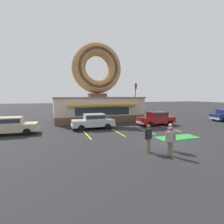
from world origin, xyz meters
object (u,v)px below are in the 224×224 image
putting_flag_pin (192,131)px  trash_bin (61,121)px  car_champagne (11,125)px  car_silver (94,121)px  pedestrian_blue_sweater_man (170,136)px  car_red (156,118)px  pedestrian_leather_jacket_man (148,137)px  traffic_light_pole (136,95)px  pedestrian_hooded_kid (170,140)px  golf_ball (170,138)px

putting_flag_pin → trash_bin: bearing=136.5°
car_champagne → car_silver: bearing=1.6°
car_silver → pedestrian_blue_sweater_man: 9.33m
car_red → pedestrian_leather_jacket_man: (-6.32, -8.58, 0.11)m
traffic_light_pole → pedestrian_hooded_kid: bearing=-111.8°
pedestrian_hooded_kid → trash_bin: size_ratio=1.75×
car_silver → car_red: size_ratio=0.99×
golf_ball → car_silver: 8.04m
car_silver → pedestrian_blue_sweater_man: bearing=-72.0°
pedestrian_hooded_kid → car_red: bearing=60.3°
trash_bin → traffic_light_pole: bearing=26.2°
pedestrian_blue_sweater_man → traffic_light_pole: traffic_light_pole is taller
car_red → pedestrian_blue_sweater_man: (-4.81, -8.70, 0.10)m
golf_ball → putting_flag_pin: size_ratio=0.08×
car_red → traffic_light_pole: traffic_light_pole is taller
pedestrian_blue_sweater_man → trash_bin: pedestrian_blue_sweater_man is taller
pedestrian_hooded_kid → putting_flag_pin: bearing=34.8°
pedestrian_hooded_kid → pedestrian_blue_sweater_man: bearing=52.8°
putting_flag_pin → pedestrian_hooded_kid: size_ratio=0.32×
trash_bin → pedestrian_hooded_kid: bearing=-68.3°
pedestrian_hooded_kid → trash_bin: (-5.35, 13.46, -0.45)m
pedestrian_blue_sweater_man → car_silver: bearing=108.0°
car_red → traffic_light_pole: 11.14m
golf_ball → car_silver: size_ratio=0.01×
golf_ball → car_champagne: 14.04m
car_silver → pedestrian_hooded_kid: (2.23, -9.73, 0.08)m
car_champagne → traffic_light_pole: size_ratio=0.79×
pedestrian_leather_jacket_man → golf_ball: bearing=34.5°
putting_flag_pin → pedestrian_leather_jacket_man: size_ratio=0.31×
pedestrian_blue_sweater_man → traffic_light_pole: size_ratio=0.30×
car_champagne → trash_bin: 6.06m
car_red → golf_ball: bearing=-114.4°
car_red → traffic_light_pole: bearing=76.3°
pedestrian_hooded_kid → trash_bin: bearing=111.7°
traffic_light_pole → trash_bin: bearing=-153.8°
car_red → traffic_light_pole: size_ratio=0.79×
pedestrian_blue_sweater_man → pedestrian_hooded_kid: 1.08m
putting_flag_pin → pedestrian_leather_jacket_man: 6.50m
golf_ball → traffic_light_pole: (5.33, 16.61, 3.66)m
golf_ball → pedestrian_hooded_kid: pedestrian_hooded_kid is taller
pedestrian_hooded_kid → traffic_light_pole: 21.75m
golf_ball → pedestrian_blue_sweater_man: pedestrian_blue_sweater_man is taller
car_champagne → pedestrian_leather_jacket_man: size_ratio=2.62×
car_silver → car_champagne: same height
golf_ball → pedestrian_leather_jacket_man: 4.39m
car_red → pedestrian_blue_sweater_man: pedestrian_blue_sweater_man is taller
golf_ball → pedestrian_blue_sweater_man: bearing=-128.3°
car_silver → pedestrian_leather_jacket_man: bearing=-81.1°
car_red → pedestrian_hooded_kid: (-5.46, -9.56, 0.08)m
pedestrian_leather_jacket_man → traffic_light_pole: traffic_light_pole is taller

